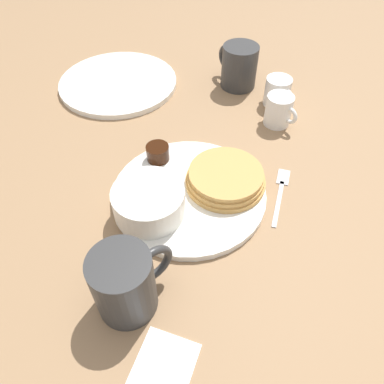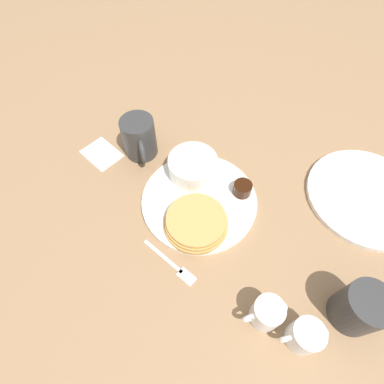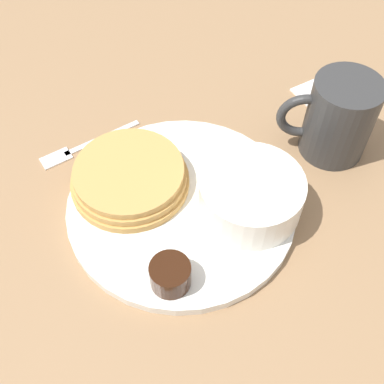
# 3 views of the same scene
# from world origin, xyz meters

# --- Properties ---
(ground_plane) EXTENTS (4.00, 4.00, 0.00)m
(ground_plane) POSITION_xyz_m (0.00, 0.00, 0.00)
(ground_plane) COLOR #93704C
(plate) EXTENTS (0.25, 0.25, 0.01)m
(plate) POSITION_xyz_m (0.00, 0.00, 0.01)
(plate) COLOR white
(plate) RESTS_ON ground_plane
(pancake_stack) EXTENTS (0.13, 0.13, 0.03)m
(pancake_stack) POSITION_xyz_m (0.02, -0.06, 0.03)
(pancake_stack) COLOR tan
(pancake_stack) RESTS_ON plate
(bowl) EXTENTS (0.11, 0.11, 0.05)m
(bowl) POSITION_xyz_m (-0.05, 0.06, 0.04)
(bowl) COLOR white
(bowl) RESTS_ON plate
(syrup_cup) EXTENTS (0.04, 0.04, 0.03)m
(syrup_cup) POSITION_xyz_m (0.07, 0.06, 0.03)
(syrup_cup) COLOR black
(syrup_cup) RESTS_ON plate
(butter_ramekin) EXTENTS (0.04, 0.04, 0.04)m
(butter_ramekin) POSITION_xyz_m (-0.05, 0.08, 0.03)
(butter_ramekin) COLOR white
(butter_ramekin) RESTS_ON plate
(coffee_mug) EXTENTS (0.09, 0.09, 0.10)m
(coffee_mug) POSITION_xyz_m (-0.19, 0.06, 0.05)
(coffee_mug) COLOR #333333
(coffee_mug) RESTS_ON ground_plane
(fork) EXTENTS (0.13, 0.04, 0.00)m
(fork) POSITION_xyz_m (0.03, -0.15, 0.00)
(fork) COLOR silver
(fork) RESTS_ON ground_plane
(napkin) EXTENTS (0.10, 0.09, 0.00)m
(napkin) POSITION_xyz_m (-0.28, -0.00, 0.00)
(napkin) COLOR white
(napkin) RESTS_ON ground_plane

